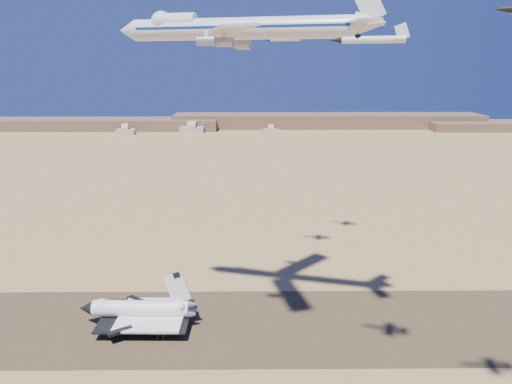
{
  "coord_description": "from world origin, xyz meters",
  "views": [
    {
      "loc": [
        15.47,
        -148.75,
        83.22
      ],
      "look_at": [
        16.94,
        8.0,
        43.29
      ],
      "focal_mm": 35.0,
      "sensor_mm": 36.0,
      "label": 1
    }
  ],
  "objects_px": {
    "chase_jet_e": "(284,39)",
    "carrier_747": "(232,29)",
    "shuttle": "(140,310)",
    "chase_jet_f": "(322,26)",
    "crew_b": "(163,336)",
    "crew_c": "(158,338)",
    "chase_jet_a": "(372,39)",
    "crew_a": "(158,333)"
  },
  "relations": [
    {
      "from": "crew_c",
      "to": "chase_jet_e",
      "type": "xyz_separation_m",
      "value": [
        41.71,
        53.68,
        91.69
      ]
    },
    {
      "from": "carrier_747",
      "to": "crew_b",
      "type": "xyz_separation_m",
      "value": [
        -22.5,
        -5.23,
        -92.15
      ]
    },
    {
      "from": "shuttle",
      "to": "chase_jet_e",
      "type": "xyz_separation_m",
      "value": [
        49.13,
        43.7,
        87.51
      ]
    },
    {
      "from": "crew_b",
      "to": "chase_jet_a",
      "type": "height_order",
      "value": "chase_jet_a"
    },
    {
      "from": "shuttle",
      "to": "carrier_747",
      "type": "height_order",
      "value": "carrier_747"
    },
    {
      "from": "shuttle",
      "to": "chase_jet_f",
      "type": "xyz_separation_m",
      "value": [
        65.7,
        63.76,
        93.71
      ]
    },
    {
      "from": "crew_c",
      "to": "chase_jet_e",
      "type": "distance_m",
      "value": 114.15
    },
    {
      "from": "crew_c",
      "to": "shuttle",
      "type": "bearing_deg",
      "value": 5.08
    },
    {
      "from": "shuttle",
      "to": "crew_b",
      "type": "relative_size",
      "value": 21.42
    },
    {
      "from": "crew_a",
      "to": "chase_jet_e",
      "type": "relative_size",
      "value": 0.13
    },
    {
      "from": "crew_c",
      "to": "chase_jet_f",
      "type": "distance_m",
      "value": 135.72
    },
    {
      "from": "crew_b",
      "to": "crew_a",
      "type": "bearing_deg",
      "value": 12.05
    },
    {
      "from": "carrier_747",
      "to": "crew_b",
      "type": "relative_size",
      "value": 42.49
    },
    {
      "from": "chase_jet_f",
      "to": "chase_jet_e",
      "type": "bearing_deg",
      "value": -105.71
    },
    {
      "from": "carrier_747",
      "to": "crew_b",
      "type": "height_order",
      "value": "carrier_747"
    },
    {
      "from": "chase_jet_a",
      "to": "crew_a",
      "type": "bearing_deg",
      "value": 164.87
    },
    {
      "from": "crew_b",
      "to": "carrier_747",
      "type": "bearing_deg",
      "value": -112.35
    },
    {
      "from": "carrier_747",
      "to": "chase_jet_e",
      "type": "bearing_deg",
      "value": 84.99
    },
    {
      "from": "chase_jet_e",
      "to": "shuttle",
      "type": "bearing_deg",
      "value": -125.37
    },
    {
      "from": "chase_jet_e",
      "to": "crew_c",
      "type": "bearing_deg",
      "value": -114.87
    },
    {
      "from": "crew_a",
      "to": "chase_jet_f",
      "type": "height_order",
      "value": "chase_jet_f"
    },
    {
      "from": "chase_jet_a",
      "to": "chase_jet_f",
      "type": "bearing_deg",
      "value": 106.29
    },
    {
      "from": "chase_jet_a",
      "to": "chase_jet_e",
      "type": "bearing_deg",
      "value": 116.56
    },
    {
      "from": "crew_c",
      "to": "chase_jet_f",
      "type": "relative_size",
      "value": 0.12
    },
    {
      "from": "chase_jet_e",
      "to": "chase_jet_f",
      "type": "xyz_separation_m",
      "value": [
        16.57,
        20.06,
        6.21
      ]
    },
    {
      "from": "crew_b",
      "to": "chase_jet_a",
      "type": "bearing_deg",
      "value": -158.85
    },
    {
      "from": "shuttle",
      "to": "chase_jet_f",
      "type": "height_order",
      "value": "chase_jet_f"
    },
    {
      "from": "chase_jet_e",
      "to": "carrier_747",
      "type": "bearing_deg",
      "value": -97.26
    },
    {
      "from": "crew_a",
      "to": "crew_c",
      "type": "relative_size",
      "value": 1.16
    },
    {
      "from": "chase_jet_a",
      "to": "chase_jet_f",
      "type": "relative_size",
      "value": 1.12
    },
    {
      "from": "crew_a",
      "to": "crew_b",
      "type": "height_order",
      "value": "crew_a"
    },
    {
      "from": "crew_a",
      "to": "chase_jet_e",
      "type": "height_order",
      "value": "chase_jet_e"
    },
    {
      "from": "carrier_747",
      "to": "chase_jet_e",
      "type": "xyz_separation_m",
      "value": [
        17.6,
        47.72,
        -0.52
      ]
    },
    {
      "from": "chase_jet_f",
      "to": "crew_b",
      "type": "bearing_deg",
      "value": -103.96
    },
    {
      "from": "chase_jet_f",
      "to": "shuttle",
      "type": "bearing_deg",
      "value": -112.0
    },
    {
      "from": "chase_jet_e",
      "to": "chase_jet_f",
      "type": "height_order",
      "value": "chase_jet_f"
    },
    {
      "from": "chase_jet_e",
      "to": "chase_jet_a",
      "type": "bearing_deg",
      "value": -69.1
    },
    {
      "from": "shuttle",
      "to": "chase_jet_e",
      "type": "height_order",
      "value": "chase_jet_e"
    },
    {
      "from": "crew_a",
      "to": "crew_b",
      "type": "xyz_separation_m",
      "value": [
        1.82,
        -1.67,
        -0.06
      ]
    },
    {
      "from": "shuttle",
      "to": "chase_jet_a",
      "type": "bearing_deg",
      "value": -34.43
    },
    {
      "from": "shuttle",
      "to": "crew_a",
      "type": "xyz_separation_m",
      "value": [
        7.2,
        -7.58,
        -4.06
      ]
    },
    {
      "from": "shuttle",
      "to": "chase_jet_a",
      "type": "xyz_separation_m",
      "value": [
        61.29,
        -43.74,
        83.24
      ]
    }
  ]
}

